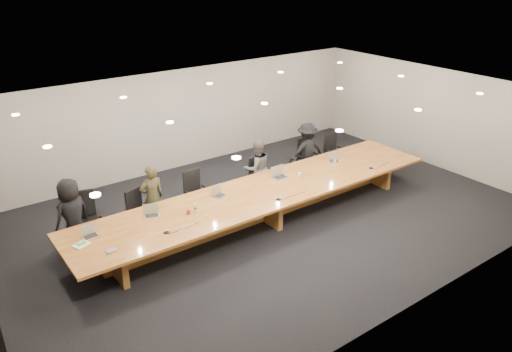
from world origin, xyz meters
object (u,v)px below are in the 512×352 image
at_px(water_bottle, 195,208).
at_px(amber_mug, 188,212).
at_px(person_b, 152,197).
at_px(person_c, 257,168).
at_px(chair_far_right, 334,151).
at_px(laptop_d, 281,173).
at_px(laptop_b, 151,211).
at_px(chair_mid_right, 261,176).
at_px(chair_right, 309,158).
at_px(conference_table, 264,200).
at_px(chair_mid_left, 197,192).
at_px(laptop_c, 220,191).
at_px(paper_cup_far, 335,161).
at_px(av_box, 111,251).
at_px(chair_left, 141,211).
at_px(laptop_a, 90,232).
at_px(person_d, 307,151).
at_px(laptop_e, 334,157).
at_px(person_a, 72,216).
at_px(mic_left, 167,232).
at_px(mic_right, 371,168).
at_px(mic_center, 278,199).
at_px(paper_cup_near, 299,174).

distance_m(water_bottle, amber_mug, 0.17).
height_order(person_b, person_c, person_b).
relative_size(chair_far_right, laptop_d, 2.82).
bearing_deg(laptop_b, chair_mid_right, 31.55).
bearing_deg(chair_far_right, chair_right, -172.87).
bearing_deg(conference_table, water_bottle, -179.92).
distance_m(chair_mid_left, laptop_c, 0.93).
height_order(paper_cup_far, av_box, paper_cup_far).
bearing_deg(chair_right, laptop_b, -164.88).
distance_m(chair_left, laptop_a, 1.65).
xyz_separation_m(person_d, laptop_e, (0.09, -0.94, 0.09)).
distance_m(person_d, av_box, 6.37).
bearing_deg(person_a, conference_table, 142.02).
height_order(mic_left, mic_right, mic_left).
height_order(chair_right, chair_far_right, chair_right).
bearing_deg(laptop_a, person_d, 5.36).
bearing_deg(laptop_b, person_a, 163.65).
height_order(laptop_e, paper_cup_far, laptop_e).
xyz_separation_m(paper_cup_far, mic_right, (0.48, -0.79, -0.02)).
relative_size(paper_cup_far, mic_center, 0.61).
relative_size(conference_table, av_box, 48.56).
relative_size(person_b, mic_right, 12.11).
xyz_separation_m(chair_mid_right, paper_cup_far, (1.67, -0.93, 0.29)).
xyz_separation_m(chair_mid_right, amber_mug, (-2.71, -1.15, 0.30)).
relative_size(chair_left, chair_mid_left, 0.94).
height_order(laptop_c, water_bottle, laptop_c).
xyz_separation_m(person_b, water_bottle, (0.42, -1.16, 0.10)).
xyz_separation_m(water_bottle, paper_cup_far, (4.22, 0.24, -0.06)).
bearing_deg(amber_mug, av_box, -166.60).
xyz_separation_m(person_c, paper_cup_near, (0.53, -1.00, 0.05)).
height_order(laptop_b, mic_right, laptop_b).
relative_size(chair_mid_left, person_c, 0.71).
bearing_deg(laptop_a, person_b, 23.91).
bearing_deg(chair_right, mic_left, -156.92).
bearing_deg(laptop_e, person_b, -166.84).
relative_size(conference_table, mic_center, 69.87).
distance_m(chair_right, laptop_b, 5.17).
xyz_separation_m(chair_far_right, laptop_e, (-0.98, -0.97, 0.36)).
bearing_deg(mic_right, water_bottle, 173.33).
relative_size(av_box, mic_right, 1.49).
bearing_deg(person_a, laptop_e, 151.70).
relative_size(chair_left, laptop_b, 3.25).
bearing_deg(amber_mug, paper_cup_far, 2.87).
bearing_deg(laptop_e, chair_right, 113.75).
height_order(laptop_d, water_bottle, laptop_d).
bearing_deg(person_a, laptop_c, 142.53).
distance_m(laptop_c, av_box, 2.89).
distance_m(laptop_a, amber_mug, 1.95).
bearing_deg(mic_right, laptop_c, 167.10).
height_order(conference_table, chair_left, chair_left).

